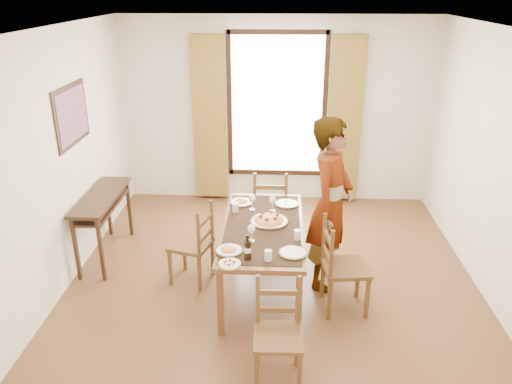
{
  "coord_description": "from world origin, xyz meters",
  "views": [
    {
      "loc": [
        0.04,
        -4.66,
        3.09
      ],
      "look_at": [
        -0.2,
        0.3,
        1.0
      ],
      "focal_mm": 35.0,
      "sensor_mm": 36.0,
      "label": 1
    }
  ],
  "objects_px": {
    "pasta_platter": "(269,218)",
    "dining_table": "(263,232)",
    "console_table": "(102,204)",
    "man": "(331,205)"
  },
  "relations": [
    {
      "from": "pasta_platter",
      "to": "dining_table",
      "type": "bearing_deg",
      "value": -127.93
    },
    {
      "from": "dining_table",
      "to": "pasta_platter",
      "type": "bearing_deg",
      "value": 52.07
    },
    {
      "from": "dining_table",
      "to": "pasta_platter",
      "type": "distance_m",
      "value": 0.16
    },
    {
      "from": "console_table",
      "to": "man",
      "type": "relative_size",
      "value": 0.64
    },
    {
      "from": "dining_table",
      "to": "pasta_platter",
      "type": "xyz_separation_m",
      "value": [
        0.06,
        0.08,
        0.12
      ]
    },
    {
      "from": "dining_table",
      "to": "man",
      "type": "height_order",
      "value": "man"
    },
    {
      "from": "dining_table",
      "to": "pasta_platter",
      "type": "height_order",
      "value": "pasta_platter"
    },
    {
      "from": "dining_table",
      "to": "man",
      "type": "distance_m",
      "value": 0.77
    },
    {
      "from": "man",
      "to": "pasta_platter",
      "type": "xyz_separation_m",
      "value": [
        -0.65,
        -0.08,
        -0.13
      ]
    },
    {
      "from": "console_table",
      "to": "man",
      "type": "height_order",
      "value": "man"
    }
  ]
}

